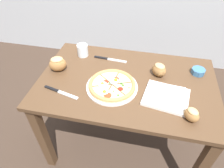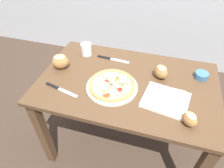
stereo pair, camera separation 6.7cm
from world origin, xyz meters
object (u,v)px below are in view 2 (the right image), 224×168
(napkin_folded, at_px, (166,99))
(water_glass, at_px, (86,50))
(dining_table, at_px, (127,94))
(pizza, at_px, (112,85))
(bread_piece_far, at_px, (190,119))
(ramekin_bowl, at_px, (201,75))
(bread_piece_mid, at_px, (161,72))
(bread_piece_near, at_px, (60,61))
(knife_spare, at_px, (113,59))
(knife_main, at_px, (61,89))

(napkin_folded, distance_m, water_glass, 0.72)
(dining_table, xyz_separation_m, pizza, (-0.08, -0.09, 0.14))
(dining_table, bearing_deg, pizza, -134.23)
(bread_piece_far, bearing_deg, pizza, 161.37)
(ramekin_bowl, distance_m, bread_piece_mid, 0.28)
(bread_piece_near, distance_m, water_glass, 0.24)
(ramekin_bowl, xyz_separation_m, bread_piece_far, (-0.08, -0.42, 0.02))
(bread_piece_near, xyz_separation_m, water_glass, (0.11, 0.21, -0.02))
(napkin_folded, distance_m, bread_piece_near, 0.75)
(knife_spare, bearing_deg, knife_main, -114.65)
(pizza, height_order, knife_main, pizza)
(dining_table, relative_size, bread_piece_near, 8.26)
(bread_piece_far, xyz_separation_m, knife_main, (-0.77, 0.05, -0.04))
(dining_table, xyz_separation_m, bread_piece_far, (0.39, -0.24, 0.16))
(knife_main, bearing_deg, water_glass, 102.53)
(bread_piece_mid, distance_m, bread_piece_far, 0.39)
(napkin_folded, distance_m, knife_spare, 0.53)
(bread_piece_near, distance_m, bread_piece_far, 0.91)
(dining_table, xyz_separation_m, knife_spare, (-0.16, 0.21, 0.12))
(napkin_folded, relative_size, water_glass, 3.25)
(dining_table, bearing_deg, knife_spare, 127.82)
(pizza, relative_size, napkin_folded, 1.13)
(bread_piece_near, xyz_separation_m, bread_piece_far, (0.87, -0.26, -0.01))
(dining_table, distance_m, pizza, 0.18)
(ramekin_bowl, bearing_deg, bread_piece_mid, -164.07)
(bread_piece_mid, xyz_separation_m, knife_main, (-0.59, -0.30, -0.04))
(pizza, bearing_deg, ramekin_bowl, 25.55)
(knife_spare, bearing_deg, bread_piece_near, -144.42)
(bread_piece_mid, xyz_separation_m, knife_spare, (-0.36, 0.11, -0.04))
(pizza, height_order, water_glass, water_glass)
(ramekin_bowl, bearing_deg, dining_table, -159.21)
(pizza, xyz_separation_m, bread_piece_near, (-0.40, 0.10, 0.04))
(bread_piece_far, bearing_deg, dining_table, 147.70)
(dining_table, bearing_deg, bread_piece_mid, 26.80)
(dining_table, height_order, bread_piece_mid, bread_piece_mid)
(ramekin_bowl, bearing_deg, knife_spare, 176.93)
(bread_piece_far, height_order, knife_spare, bread_piece_far)
(ramekin_bowl, bearing_deg, knife_main, -156.30)
(ramekin_bowl, bearing_deg, napkin_folded, -126.26)
(dining_table, distance_m, water_glass, 0.47)
(bread_piece_far, bearing_deg, ramekin_bowl, 79.27)
(bread_piece_far, bearing_deg, napkin_folded, 134.36)
(ramekin_bowl, distance_m, bread_piece_far, 0.43)
(ramekin_bowl, relative_size, bread_piece_near, 0.66)
(pizza, height_order, ramekin_bowl, pizza)
(dining_table, bearing_deg, napkin_folded, -23.37)
(knife_main, bearing_deg, napkin_folded, 21.53)
(napkin_folded, xyz_separation_m, water_glass, (-0.63, 0.33, 0.02))
(ramekin_bowl, bearing_deg, pizza, -154.45)
(bread_piece_mid, bearing_deg, knife_spare, 163.22)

